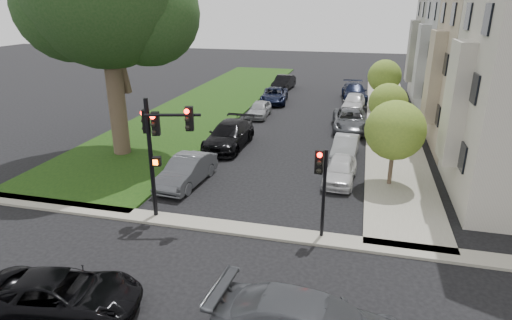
% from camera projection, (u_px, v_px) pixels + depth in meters
% --- Properties ---
extents(ground, '(140.00, 140.00, 0.00)m').
position_uv_depth(ground, '(223.00, 256.00, 15.82)').
color(ground, black).
rests_on(ground, ground).
extents(grass_strip, '(8.00, 44.00, 0.12)m').
position_uv_depth(grass_strip, '(212.00, 102.00, 39.68)').
color(grass_strip, black).
rests_on(grass_strip, ground).
extents(sidewalk_right, '(3.50, 44.00, 0.12)m').
position_uv_depth(sidewalk_right, '(388.00, 112.00, 36.07)').
color(sidewalk_right, '#A5A393').
rests_on(sidewalk_right, ground).
extents(sidewalk_cross, '(60.00, 1.00, 0.12)m').
position_uv_depth(sidewalk_cross, '(238.00, 229.00, 17.62)').
color(sidewalk_cross, '#A5A393').
rests_on(sidewalk_cross, ground).
extents(house_b, '(7.70, 7.55, 15.97)m').
position_uv_depth(house_b, '(509.00, 37.00, 24.64)').
color(house_b, gray).
rests_on(house_b, ground).
extents(house_c, '(7.70, 7.55, 15.97)m').
position_uv_depth(house_c, '(479.00, 29.00, 31.46)').
color(house_c, '#A4A4A4').
rests_on(house_c, ground).
extents(house_d, '(7.70, 7.55, 15.97)m').
position_uv_depth(house_d, '(460.00, 24.00, 38.28)').
color(house_d, '#A6A598').
rests_on(house_d, ground).
extents(small_tree_a, '(2.94, 2.94, 4.42)m').
position_uv_depth(small_tree_a, '(395.00, 130.00, 20.88)').
color(small_tree_a, brown).
rests_on(small_tree_a, ground).
extents(small_tree_b, '(2.56, 2.56, 3.84)m').
position_uv_depth(small_tree_b, '(388.00, 103.00, 28.33)').
color(small_tree_b, brown).
rests_on(small_tree_b, ground).
extents(small_tree_c, '(2.83, 2.83, 4.25)m').
position_uv_depth(small_tree_c, '(384.00, 76.00, 36.59)').
color(small_tree_c, brown).
rests_on(small_tree_c, ground).
extents(traffic_signal_main, '(2.57, 0.78, 5.26)m').
position_uv_depth(traffic_signal_main, '(159.00, 138.00, 17.36)').
color(traffic_signal_main, black).
rests_on(traffic_signal_main, ground).
extents(traffic_signal_secondary, '(0.48, 0.39, 3.72)m').
position_uv_depth(traffic_signal_secondary, '(321.00, 178.00, 16.16)').
color(traffic_signal_secondary, black).
rests_on(traffic_signal_secondary, ground).
extents(car_cross_near, '(5.13, 3.11, 1.33)m').
position_uv_depth(car_cross_near, '(60.00, 295.00, 12.68)').
color(car_cross_near, black).
rests_on(car_cross_near, ground).
extents(car_parked_0, '(1.74, 3.88, 1.29)m').
position_uv_depth(car_parked_0, '(340.00, 170.00, 22.14)').
color(car_parked_0, silver).
rests_on(car_parked_0, ground).
extents(car_parked_1, '(1.59, 4.01, 1.30)m').
position_uv_depth(car_parked_1, '(345.00, 147.00, 25.61)').
color(car_parked_1, '#999BA0').
rests_on(car_parked_1, ground).
extents(car_parked_2, '(2.86, 5.42, 1.45)m').
position_uv_depth(car_parked_2, '(350.00, 120.00, 31.11)').
color(car_parked_2, '#3F4247').
rests_on(car_parked_2, ground).
extents(car_parked_3, '(2.05, 4.49, 1.50)m').
position_uv_depth(car_parked_3, '(354.00, 102.00, 36.64)').
color(car_parked_3, silver).
rests_on(car_parked_3, ground).
extents(car_parked_4, '(2.77, 5.59, 1.56)m').
position_uv_depth(car_parked_4, '(354.00, 92.00, 40.61)').
color(car_parked_4, black).
rests_on(car_parked_4, ground).
extents(car_parked_5, '(1.91, 4.55, 1.46)m').
position_uv_depth(car_parked_5, '(187.00, 171.00, 21.82)').
color(car_parked_5, '#3F4247').
rests_on(car_parked_5, ground).
extents(car_parked_6, '(2.36, 5.59, 1.61)m').
position_uv_depth(car_parked_6, '(229.00, 135.00, 27.43)').
color(car_parked_6, black).
rests_on(car_parked_6, ground).
extents(car_parked_7, '(1.61, 3.80, 1.28)m').
position_uv_depth(car_parked_7, '(259.00, 109.00, 34.71)').
color(car_parked_7, '#999BA0').
rests_on(car_parked_7, ground).
extents(car_parked_8, '(2.79, 5.15, 1.37)m').
position_uv_depth(car_parked_8, '(274.00, 95.00, 39.54)').
color(car_parked_8, black).
rests_on(car_parked_8, ground).
extents(car_parked_9, '(1.98, 4.65, 1.49)m').
position_uv_depth(car_parked_9, '(284.00, 83.00, 45.46)').
color(car_parked_9, black).
rests_on(car_parked_9, ground).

